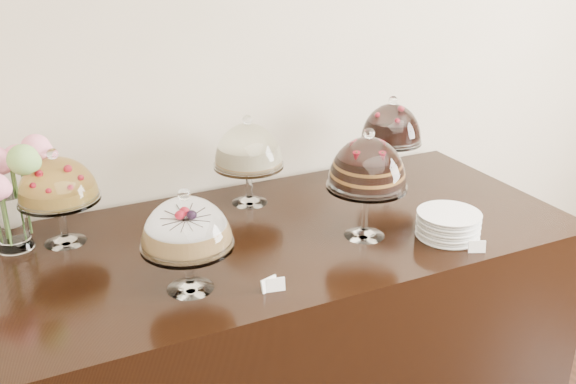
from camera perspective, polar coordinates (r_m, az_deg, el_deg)
name	(u,v)px	position (r m, az deg, el deg)	size (l,w,h in m)	color
wall_back	(292,41)	(2.82, 0.32, 13.28)	(5.00, 0.04, 3.00)	beige
display_counter	(283,332)	(2.64, -0.48, -12.33)	(2.20, 1.00, 0.90)	black
cake_stand_sugar_sponge	(186,228)	(1.97, -9.02, -3.18)	(0.29, 0.29, 0.34)	white
cake_stand_choco_layer	(368,167)	(2.29, 7.08, 2.20)	(0.29, 0.29, 0.41)	white
cake_stand_cheesecake	(248,149)	(2.57, -3.55, 3.79)	(0.28, 0.28, 0.37)	white
cake_stand_dark_choco	(392,127)	(2.82, 9.19, 5.70)	(0.27, 0.27, 0.39)	white
cake_stand_fruit_tart	(57,184)	(2.38, -19.84, 0.66)	(0.29, 0.29, 0.36)	white
flower_vase	(8,180)	(2.39, -23.61, 0.97)	(0.30, 0.29, 0.40)	white
plate_stack	(448,225)	(2.42, 14.05, -2.83)	(0.23, 0.23, 0.09)	white
price_card_left	(276,285)	(2.03, -1.11, -8.24)	(0.06, 0.01, 0.04)	white
price_card_right	(477,247)	(2.34, 16.45, -4.69)	(0.06, 0.01, 0.04)	white
price_card_extra	(269,284)	(2.03, -1.69, -8.19)	(0.06, 0.01, 0.04)	white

